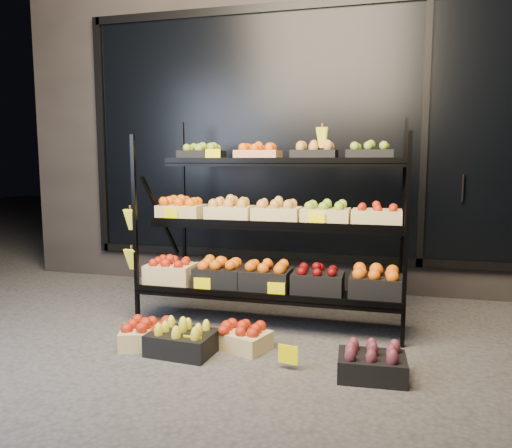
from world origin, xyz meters
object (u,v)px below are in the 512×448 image
(floor_crate_left, at_px, (148,333))
(floor_crate_midright, at_px, (242,336))
(display_rack, at_px, (273,224))
(floor_crate_midleft, at_px, (182,339))

(floor_crate_left, xyz_separation_m, floor_crate_midright, (0.66, 0.13, -0.00))
(display_rack, distance_m, floor_crate_midright, 1.01)
(display_rack, distance_m, floor_crate_midleft, 1.22)
(floor_crate_midleft, bearing_deg, floor_crate_left, 172.22)
(floor_crate_left, bearing_deg, floor_crate_midright, -8.61)
(floor_crate_midleft, distance_m, floor_crate_midright, 0.42)
(display_rack, distance_m, floor_crate_left, 1.31)
(display_rack, bearing_deg, floor_crate_midright, -93.89)
(floor_crate_midright, bearing_deg, floor_crate_midleft, -132.25)
(display_rack, bearing_deg, floor_crate_midleft, -114.44)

